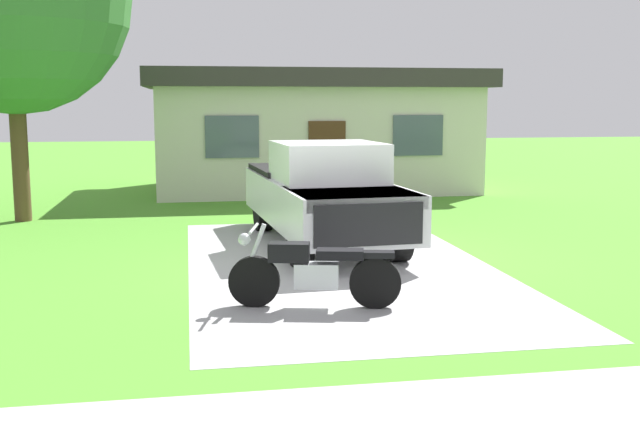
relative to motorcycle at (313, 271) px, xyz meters
The scene contains 6 objects.
ground_plane 2.56m from the motorcycle, 70.97° to the left, with size 80.00×80.00×0.00m, color #4F952D.
driveway_pad 2.56m from the motorcycle, 70.97° to the left, with size 4.79×8.89×0.01m, color #A9A9A9.
sidewalk_strip 3.74m from the motorcycle, 77.25° to the right, with size 36.00×1.80×0.01m, color #B1B1AC.
motorcycle is the anchor object (origin of this frame).
pickup_truck 4.46m from the motorcycle, 78.49° to the left, with size 2.40×5.75×1.90m.
neighbor_house 13.35m from the motorcycle, 80.76° to the left, with size 9.60×5.60×3.50m.
Camera 1 is at (-2.36, -11.68, 2.62)m, focal length 42.47 mm.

